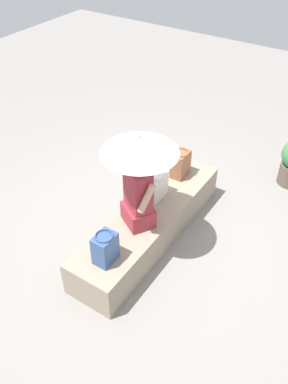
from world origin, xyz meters
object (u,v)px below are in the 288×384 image
at_px(parasol, 140,145).
at_px(tote_bag_canvas, 180,164).
at_px(handbag_black, 156,186).
at_px(person_seated, 138,195).
at_px(shoulder_bag_spare, 105,248).

height_order(parasol, tote_bag_canvas, parasol).
bearing_deg(handbag_black, person_seated, 8.04).
relative_size(person_seated, handbag_black, 2.65).
relative_size(person_seated, parasol, 0.80).
height_order(person_seated, parasol, parasol).
distance_m(person_seated, parasol, 0.61).
relative_size(parasol, tote_bag_canvas, 3.20).
bearing_deg(person_seated, parasol, 118.70).
distance_m(handbag_black, tote_bag_canvas, 0.54).
xyz_separation_m(person_seated, shoulder_bag_spare, (0.63, 0.04, -0.22)).
distance_m(handbag_black, shoulder_bag_spare, 1.11).
distance_m(person_seated, handbag_black, 0.52).
xyz_separation_m(tote_bag_canvas, shoulder_bag_spare, (1.64, 0.09, -0.00)).
distance_m(person_seated, tote_bag_canvas, 1.03).
bearing_deg(tote_bag_canvas, person_seated, 2.64).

